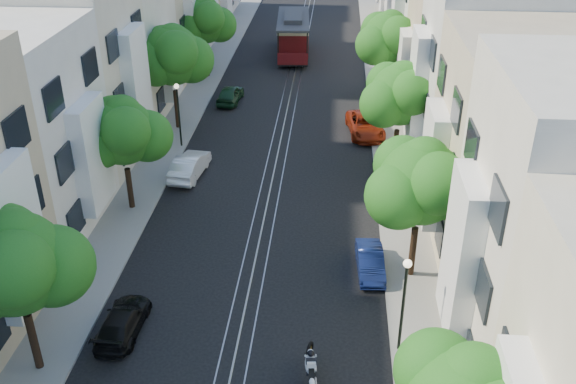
% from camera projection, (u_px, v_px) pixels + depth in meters
% --- Properties ---
extents(ground, '(200.00, 200.00, 0.00)m').
position_uv_depth(ground, '(286.00, 115.00, 46.35)').
color(ground, black).
rests_on(ground, ground).
extents(sidewalk_east, '(2.50, 80.00, 0.12)m').
position_uv_depth(sidewalk_east, '(387.00, 117.00, 45.84)').
color(sidewalk_east, gray).
rests_on(sidewalk_east, ground).
extents(sidewalk_west, '(2.50, 80.00, 0.12)m').
position_uv_depth(sidewalk_west, '(187.00, 111.00, 46.81)').
color(sidewalk_west, gray).
rests_on(sidewalk_west, ground).
extents(rail_left, '(0.06, 80.00, 0.02)m').
position_uv_depth(rail_left, '(278.00, 115.00, 46.38)').
color(rail_left, gray).
rests_on(rail_left, ground).
extents(rail_slot, '(0.06, 80.00, 0.02)m').
position_uv_depth(rail_slot, '(286.00, 115.00, 46.35)').
color(rail_slot, gray).
rests_on(rail_slot, ground).
extents(rail_right, '(0.06, 80.00, 0.02)m').
position_uv_depth(rail_right, '(293.00, 115.00, 46.31)').
color(rail_right, gray).
rests_on(rail_right, ground).
extents(lane_line, '(0.08, 80.00, 0.01)m').
position_uv_depth(lane_line, '(286.00, 115.00, 46.35)').
color(lane_line, tan).
rests_on(lane_line, ground).
extents(townhouses_east, '(7.75, 72.00, 12.00)m').
position_uv_depth(townhouses_east, '(462.00, 49.00, 42.98)').
color(townhouses_east, beige).
rests_on(townhouses_east, ground).
extents(townhouses_west, '(7.75, 72.00, 11.76)m').
position_uv_depth(townhouses_west, '(116.00, 43.00, 44.63)').
color(townhouses_west, silver).
rests_on(townhouses_west, ground).
extents(tree_e_b, '(4.93, 4.08, 6.68)m').
position_uv_depth(tree_e_b, '(422.00, 184.00, 26.96)').
color(tree_e_b, black).
rests_on(tree_e_b, ground).
extents(tree_e_c, '(4.84, 3.99, 6.52)m').
position_uv_depth(tree_e_c, '(401.00, 96.00, 36.64)').
color(tree_e_c, black).
rests_on(tree_e_c, ground).
extents(tree_e_d, '(5.01, 4.16, 6.85)m').
position_uv_depth(tree_e_d, '(389.00, 39.00, 46.12)').
color(tree_e_d, black).
rests_on(tree_e_d, ground).
extents(tree_w_a, '(4.93, 4.08, 6.68)m').
position_uv_depth(tree_w_a, '(16.00, 266.00, 21.81)').
color(tree_w_a, black).
rests_on(tree_w_a, ground).
extents(tree_w_b, '(4.72, 3.87, 6.27)m').
position_uv_depth(tree_w_b, '(123.00, 134.00, 32.45)').
color(tree_w_b, black).
rests_on(tree_w_b, ground).
extents(tree_w_c, '(5.13, 4.28, 7.09)m').
position_uv_depth(tree_w_c, '(173.00, 57.00, 41.75)').
color(tree_w_c, black).
rests_on(tree_w_c, ground).
extents(tree_w_d, '(4.84, 3.99, 6.52)m').
position_uv_depth(tree_w_d, '(205.00, 22.00, 51.59)').
color(tree_w_d, black).
rests_on(tree_w_d, ground).
extents(lamp_east, '(0.32, 0.32, 4.16)m').
position_uv_depth(lamp_east, '(404.00, 292.00, 23.58)').
color(lamp_east, black).
rests_on(lamp_east, ground).
extents(lamp_west, '(0.32, 0.32, 4.16)m').
position_uv_depth(lamp_west, '(178.00, 106.00, 40.16)').
color(lamp_west, black).
rests_on(lamp_west, ground).
extents(sportbike_rider, '(0.51, 1.96, 1.35)m').
position_uv_depth(sportbike_rider, '(311.00, 365.00, 23.28)').
color(sportbike_rider, black).
rests_on(sportbike_rider, ground).
extents(cable_car, '(3.34, 9.19, 3.47)m').
position_uv_depth(cable_car, '(293.00, 33.00, 58.33)').
color(cable_car, black).
rests_on(cable_car, ground).
extents(parked_car_e_mid, '(1.36, 3.38, 1.09)m').
position_uv_depth(parked_car_e_mid, '(370.00, 262.00, 29.27)').
color(parked_car_e_mid, '#0E1946').
rests_on(parked_car_e_mid, ground).
extents(parked_car_e_far, '(2.78, 4.94, 1.30)m').
position_uv_depth(parked_car_e_far, '(365.00, 125.00, 43.04)').
color(parked_car_e_far, maroon).
rests_on(parked_car_e_far, ground).
extents(parked_car_w_near, '(1.61, 3.76, 1.08)m').
position_uv_depth(parked_car_w_near, '(123.00, 321.00, 25.65)').
color(parked_car_w_near, black).
rests_on(parked_car_w_near, ground).
extents(parked_car_w_mid, '(1.89, 4.22, 1.34)m').
position_uv_depth(parked_car_w_mid, '(190.00, 165.00, 37.68)').
color(parked_car_w_mid, white).
rests_on(parked_car_w_mid, ground).
extents(parked_car_w_far, '(1.81, 3.88, 1.29)m').
position_uv_depth(parked_car_w_far, '(230.00, 94.00, 48.35)').
color(parked_car_w_far, '#163820').
rests_on(parked_car_w_far, ground).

